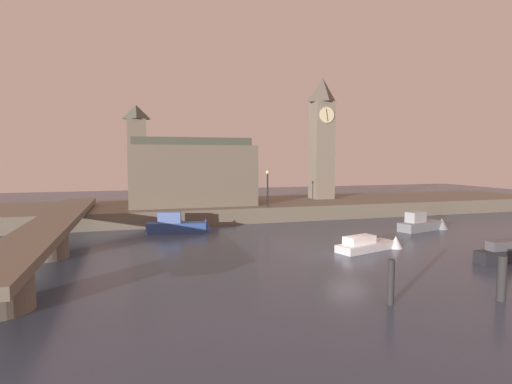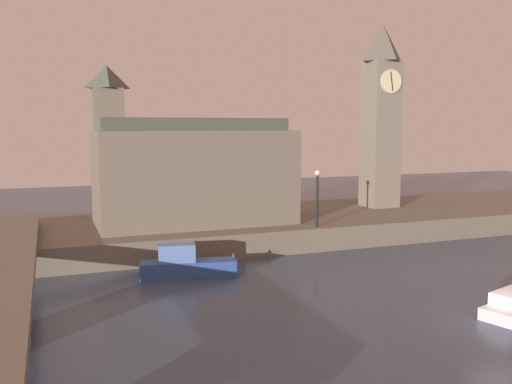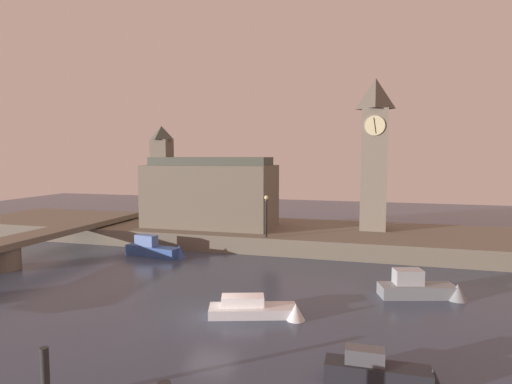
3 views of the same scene
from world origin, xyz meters
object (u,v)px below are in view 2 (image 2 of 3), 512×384
object	(u,v)px
streetlamp	(317,191)
boat_tour_blue	(195,265)
clock_tower	(381,114)
parliament_hall	(189,172)

from	to	relation	value
streetlamp	boat_tour_blue	bearing A→B (deg)	-160.03
clock_tower	boat_tour_blue	size ratio (longest dim) A/B	2.50
clock_tower	boat_tour_blue	bearing A→B (deg)	-151.49
clock_tower	parliament_hall	bearing A→B (deg)	-173.06
streetlamp	boat_tour_blue	distance (m)	9.90
parliament_hall	boat_tour_blue	distance (m)	8.91
boat_tour_blue	clock_tower	bearing A→B (deg)	28.51
clock_tower	parliament_hall	distance (m)	16.58
clock_tower	boat_tour_blue	xyz separation A→B (m)	(-17.64, -9.58, -8.23)
parliament_hall	boat_tour_blue	xyz separation A→B (m)	(-1.65, -7.63, -4.29)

